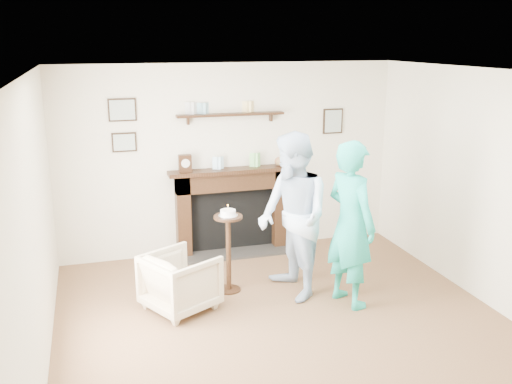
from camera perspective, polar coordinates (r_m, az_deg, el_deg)
ground at (r=5.71m, az=3.78°, el=-14.18°), size 5.00×5.00×0.00m
room_shell at (r=5.75m, az=1.67°, el=3.38°), size 4.54×5.02×2.52m
armchair at (r=6.28m, az=-7.47°, el=-11.45°), size 0.91×0.91×0.62m
man at (r=6.54m, az=3.59°, el=-10.19°), size 0.79×0.97×1.84m
woman at (r=6.44m, az=9.10°, el=-10.79°), size 0.60×0.75×1.80m
pedestal_table at (r=6.40m, az=-2.78°, el=-4.64°), size 0.32×0.32×1.03m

